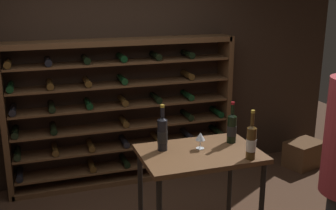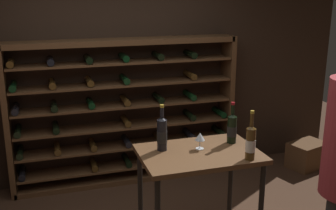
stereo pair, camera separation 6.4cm
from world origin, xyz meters
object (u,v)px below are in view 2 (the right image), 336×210
at_px(wine_bottle_black_capsule, 251,142).
at_px(tasting_table, 199,167).
at_px(wine_glass_stemmed_center, 200,137).
at_px(wine_crate, 307,155).
at_px(wine_bottle_amber_reserve, 162,133).
at_px(wine_rack, 123,113).
at_px(wine_bottle_green_slim, 232,128).

bearing_deg(wine_bottle_black_capsule, tasting_table, 140.53).
bearing_deg(wine_glass_stemmed_center, wine_crate, 32.22).
xyz_separation_m(wine_crate, wine_glass_stemmed_center, (-2.05, -1.29, 0.93)).
height_order(wine_crate, wine_bottle_amber_reserve, wine_bottle_amber_reserve).
relative_size(wine_rack, wine_bottle_amber_reserve, 6.95).
relative_size(tasting_table, wine_glass_stemmed_center, 7.06).
bearing_deg(wine_glass_stemmed_center, tasting_table, -114.54).
distance_m(tasting_table, wine_bottle_black_capsule, 0.49).
distance_m(wine_bottle_green_slim, wine_bottle_black_capsule, 0.37).
relative_size(wine_bottle_black_capsule, wine_glass_stemmed_center, 2.81).
xyz_separation_m(tasting_table, wine_bottle_amber_reserve, (-0.28, 0.13, 0.27)).
bearing_deg(wine_bottle_green_slim, wine_bottle_black_capsule, -93.53).
height_order(tasting_table, wine_glass_stemmed_center, wine_glass_stemmed_center).
relative_size(wine_bottle_amber_reserve, wine_glass_stemmed_center, 2.75).
relative_size(wine_rack, wine_bottle_green_slim, 7.44).
height_order(wine_bottle_black_capsule, wine_glass_stemmed_center, wine_bottle_black_capsule).
bearing_deg(wine_bottle_green_slim, wine_bottle_amber_reserve, 178.31).
relative_size(tasting_table, wine_bottle_black_capsule, 2.51).
bearing_deg(tasting_table, wine_bottle_green_slim, 18.01).
height_order(wine_rack, tasting_table, wine_rack).
height_order(wine_bottle_green_slim, wine_bottle_black_capsule, wine_bottle_black_capsule).
xyz_separation_m(wine_bottle_green_slim, wine_bottle_black_capsule, (-0.02, -0.37, 0.01)).
bearing_deg(wine_crate, wine_bottle_black_capsule, -137.51).
height_order(wine_rack, wine_glass_stemmed_center, wine_rack).
bearing_deg(wine_bottle_black_capsule, wine_bottle_amber_reserve, 146.80).
height_order(wine_bottle_green_slim, wine_glass_stemmed_center, wine_bottle_green_slim).
bearing_deg(wine_rack, wine_bottle_black_capsule, -72.67).
bearing_deg(tasting_table, wine_crate, 33.04).
bearing_deg(wine_bottle_green_slim, wine_crate, 35.53).
distance_m(tasting_table, wine_crate, 2.57).
bearing_deg(wine_rack, wine_glass_stemmed_center, -78.93).
bearing_deg(wine_bottle_green_slim, tasting_table, -161.99).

